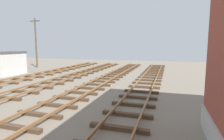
% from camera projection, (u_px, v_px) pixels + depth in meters
% --- Properties ---
extents(control_hut, '(3.00, 3.80, 2.76)m').
position_uv_depth(control_hut, '(6.00, 63.00, 21.57)').
color(control_hut, silver).
rests_on(control_hut, ground).
extents(parked_car_black, '(4.20, 2.04, 1.76)m').
position_uv_depth(parked_car_black, '(5.00, 61.00, 29.91)').
color(parked_car_black, black).
rests_on(parked_car_black, ground).
extents(utility_pole_far, '(1.80, 0.24, 7.62)m').
position_uv_depth(utility_pole_far, '(36.00, 42.00, 28.35)').
color(utility_pole_far, brown).
rests_on(utility_pole_far, ground).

